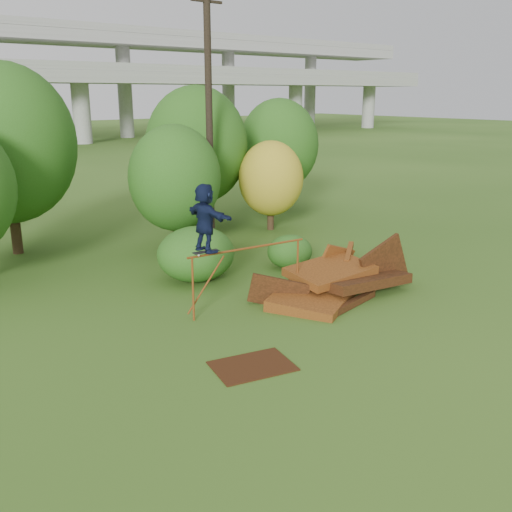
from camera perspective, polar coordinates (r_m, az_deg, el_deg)
ground at (r=16.17m, az=6.71°, el=-6.50°), size 240.00×240.00×0.00m
scrap_pile at (r=18.21m, az=7.93°, el=-2.61°), size 5.70×3.42×2.15m
grind_rail at (r=16.56m, az=-0.80°, el=-0.61°), size 3.88×0.49×1.88m
skateboard at (r=15.77m, az=-5.02°, el=0.42°), size 0.77×0.28×0.08m
skater at (r=15.54m, az=-5.11°, el=3.83°), size 0.66×1.78×1.88m
flat_plate at (r=13.55m, az=-0.35°, el=-10.94°), size 2.09×1.70×0.03m
tree_1 at (r=23.93m, az=-23.77°, el=10.23°), size 5.27×5.27×7.34m
tree_2 at (r=22.45m, az=-8.13°, el=7.70°), size 3.58×3.58×5.04m
tree_3 at (r=26.89m, az=-5.93°, el=10.92°), size 4.70×4.70×6.52m
tree_4 at (r=26.28m, az=1.49°, el=7.76°), size 2.98×2.98×4.11m
tree_5 at (r=30.93m, az=2.30°, el=11.04°), size 4.21×4.21×5.92m
shrub_left at (r=19.32m, az=-6.01°, el=0.21°), size 2.68×2.48×1.86m
shrub_right at (r=20.76m, az=3.39°, el=0.46°), size 1.70×1.56×1.20m
utility_pole at (r=23.61m, az=-4.71°, el=13.74°), size 1.40×0.28×10.35m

